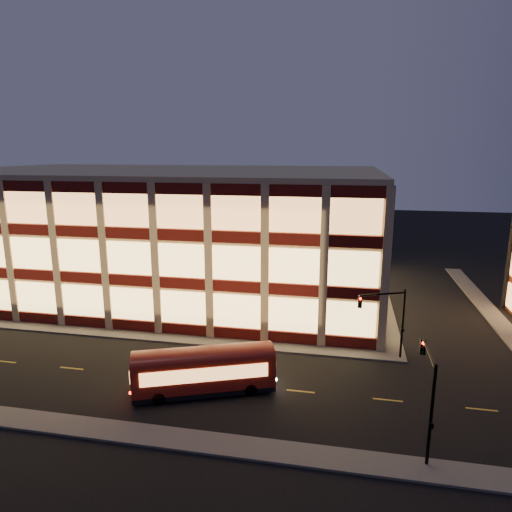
# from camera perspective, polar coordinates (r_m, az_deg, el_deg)

# --- Properties ---
(ground) EXTENTS (200.00, 200.00, 0.00)m
(ground) POSITION_cam_1_polar(r_m,az_deg,el_deg) (43.36, -15.44, -10.09)
(ground) COLOR black
(ground) RESTS_ON ground
(sidewalk_office_south) EXTENTS (54.00, 2.00, 0.15)m
(sidewalk_office_south) POSITION_cam_1_polar(r_m,az_deg,el_deg) (45.50, -18.30, -9.06)
(sidewalk_office_south) COLOR #514F4C
(sidewalk_office_south) RESTS_ON ground
(sidewalk_office_east) EXTENTS (2.00, 30.00, 0.15)m
(sidewalk_office_east) POSITION_cam_1_polar(r_m,az_deg,el_deg) (55.17, 15.30, -4.95)
(sidewalk_office_east) COLOR #514F4C
(sidewalk_office_east) RESTS_ON ground
(sidewalk_tower_west) EXTENTS (2.00, 30.00, 0.15)m
(sidewalk_tower_west) POSITION_cam_1_polar(r_m,az_deg,el_deg) (57.11, 26.41, -5.27)
(sidewalk_tower_west) COLOR #514F4C
(sidewalk_tower_west) RESTS_ON ground
(sidewalk_near) EXTENTS (100.00, 2.00, 0.15)m
(sidewalk_near) POSITION_cam_1_polar(r_m,az_deg,el_deg) (33.55, -25.82, -18.08)
(sidewalk_near) COLOR #514F4C
(sidewalk_near) RESTS_ON ground
(office_building) EXTENTS (50.45, 30.45, 14.50)m
(office_building) POSITION_cam_1_polar(r_m,az_deg,el_deg) (57.37, -11.01, 3.35)
(office_building) COLOR tan
(office_building) RESTS_ON ground
(traffic_signal_far) EXTENTS (3.79, 1.87, 6.00)m
(traffic_signal_far) POSITION_cam_1_polar(r_m,az_deg,el_deg) (37.99, 16.12, -6.83)
(traffic_signal_far) COLOR black
(traffic_signal_far) RESTS_ON ground
(traffic_signal_near) EXTENTS (0.32, 4.45, 6.00)m
(traffic_signal_near) POSITION_cam_1_polar(r_m,az_deg,el_deg) (27.88, 20.73, -14.68)
(traffic_signal_near) COLOR black
(traffic_signal_near) RESTS_ON ground
(trolley_bus) EXTENTS (10.03, 5.92, 3.33)m
(trolley_bus) POSITION_cam_1_polar(r_m,az_deg,el_deg) (33.06, -6.55, -13.74)
(trolley_bus) COLOR #971408
(trolley_bus) RESTS_ON ground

